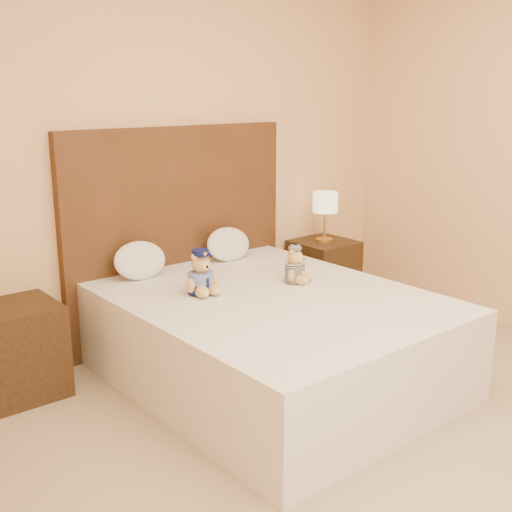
# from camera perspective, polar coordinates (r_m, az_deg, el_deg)

# --- Properties ---
(ground) EXTENTS (4.00, 4.50, 0.00)m
(ground) POSITION_cam_1_polar(r_m,az_deg,el_deg) (3.34, 15.65, -17.49)
(ground) COLOR tan
(ground) RESTS_ON ground
(room_walls) EXTENTS (4.04, 4.52, 2.72)m
(room_walls) POSITION_cam_1_polar(r_m,az_deg,el_deg) (3.12, 10.90, 15.51)
(room_walls) COLOR #E9B77F
(room_walls) RESTS_ON ground
(bed) EXTENTS (1.60, 2.00, 0.55)m
(bed) POSITION_cam_1_polar(r_m,az_deg,el_deg) (3.93, 1.42, -7.36)
(bed) COLOR white
(bed) RESTS_ON ground
(headboard) EXTENTS (1.75, 0.08, 1.50)m
(headboard) POSITION_cam_1_polar(r_m,az_deg,el_deg) (4.56, -6.87, 1.94)
(headboard) COLOR #502B18
(headboard) RESTS_ON ground
(nightstand_left) EXTENTS (0.45, 0.45, 0.55)m
(nightstand_left) POSITION_cam_1_polar(r_m,az_deg,el_deg) (4.01, -20.29, -7.86)
(nightstand_left) COLOR #3B2613
(nightstand_left) RESTS_ON ground
(nightstand_right) EXTENTS (0.45, 0.45, 0.55)m
(nightstand_right) POSITION_cam_1_polar(r_m,az_deg,el_deg) (5.29, 6.00, -1.57)
(nightstand_right) COLOR #3B2613
(nightstand_right) RESTS_ON ground
(lamp) EXTENTS (0.20, 0.20, 0.40)m
(lamp) POSITION_cam_1_polar(r_m,az_deg,el_deg) (5.16, 6.17, 4.56)
(lamp) COLOR gold
(lamp) RESTS_ON nightstand_right
(teddy_police) EXTENTS (0.24, 0.23, 0.27)m
(teddy_police) POSITION_cam_1_polar(r_m,az_deg,el_deg) (3.85, -4.92, -1.43)
(teddy_police) COLOR #B78447
(teddy_police) RESTS_ON bed
(teddy_prisoner) EXTENTS (0.26, 0.25, 0.23)m
(teddy_prisoner) POSITION_cam_1_polar(r_m,az_deg,el_deg) (4.08, 3.48, -0.77)
(teddy_prisoner) COLOR #B78447
(teddy_prisoner) RESTS_ON bed
(pillow_left) EXTENTS (0.37, 0.24, 0.26)m
(pillow_left) POSITION_cam_1_polar(r_m,az_deg,el_deg) (4.22, -10.29, -0.23)
(pillow_left) COLOR white
(pillow_left) RESTS_ON bed
(pillow_right) EXTENTS (0.36, 0.23, 0.25)m
(pillow_right) POSITION_cam_1_polar(r_m,az_deg,el_deg) (4.60, -2.48, 1.20)
(pillow_right) COLOR white
(pillow_right) RESTS_ON bed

